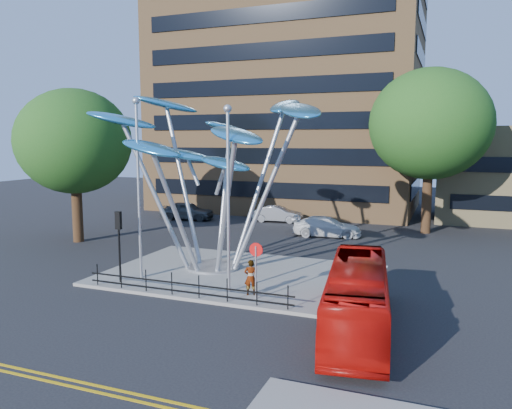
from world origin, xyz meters
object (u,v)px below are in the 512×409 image
at_px(no_entry_sign_island, 256,261).
at_px(red_bus, 357,297).
at_px(street_lamp_right, 228,182).
at_px(parked_car_right, 327,227).
at_px(street_lamp_left, 138,173).
at_px(parked_car_mid, 278,214).
at_px(parked_car_left, 187,211).
at_px(pedestrian, 251,277).
at_px(leaf_sculpture, 212,141).
at_px(traffic_light_island, 119,231).
at_px(tree_left, 74,142).
at_px(tree_right, 430,124).

height_order(no_entry_sign_island, red_bus, no_entry_sign_island).
relative_size(street_lamp_right, parked_car_right, 1.69).
xyz_separation_m(street_lamp_left, parked_car_mid, (0.60, 19.14, -4.67)).
distance_m(no_entry_sign_island, parked_car_right, 15.53).
bearing_deg(street_lamp_left, street_lamp_right, -5.71).
xyz_separation_m(street_lamp_right, parked_car_left, (-12.16, 17.91, -4.30)).
height_order(pedestrian, parked_car_right, pedestrian).
relative_size(leaf_sculpture, parked_car_mid, 3.07).
xyz_separation_m(street_lamp_right, traffic_light_island, (-5.50, -0.50, -2.48)).
distance_m(tree_left, parked_car_right, 18.41).
distance_m(tree_right, tree_left, 25.09).
height_order(tree_right, parked_car_right, tree_right).
relative_size(tree_right, leaf_sculpture, 0.95).
bearing_deg(tree_left, leaf_sculpture, -15.55).
distance_m(tree_left, street_lamp_right, 16.19).
height_order(leaf_sculpture, street_lamp_left, leaf_sculpture).
bearing_deg(pedestrian, parked_car_right, -110.85).
bearing_deg(street_lamp_left, traffic_light_island, -116.57).
bearing_deg(parked_car_left, traffic_light_island, -168.08).
height_order(leaf_sculpture, parked_car_left, leaf_sculpture).
bearing_deg(street_lamp_right, red_bus, -18.61).
xyz_separation_m(tree_right, parked_car_right, (-6.58, -4.00, -7.33)).
xyz_separation_m(tree_right, street_lamp_left, (-12.50, -18.50, -2.68)).
bearing_deg(traffic_light_island, no_entry_sign_island, 0.13).
bearing_deg(street_lamp_right, pedestrian, -4.88).
bearing_deg(leaf_sculpture, parked_car_right, 72.87).
bearing_deg(parked_car_left, tree_left, 159.92).
bearing_deg(leaf_sculpture, parked_car_mid, 96.55).
relative_size(street_lamp_right, parked_car_left, 1.79).
bearing_deg(parked_car_right, street_lamp_left, 149.37).
relative_size(traffic_light_island, parked_car_left, 0.74).
relative_size(street_lamp_right, pedestrian, 5.22).
relative_size(no_entry_sign_island, parked_car_mid, 0.59).
relative_size(tree_right, street_lamp_right, 1.46).
bearing_deg(red_bus, parked_car_left, 124.25).
bearing_deg(no_entry_sign_island, leaf_sculpture, 134.33).
relative_size(tree_left, red_bus, 1.16).
relative_size(leaf_sculpture, no_entry_sign_island, 5.19).
height_order(street_lamp_right, parked_car_right, street_lamp_right).
relative_size(leaf_sculpture, pedestrian, 7.99).
distance_m(leaf_sculpture, parked_car_left, 18.20).
height_order(tree_right, parked_car_left, tree_right).
distance_m(parked_car_left, parked_car_mid, 7.95).
bearing_deg(tree_left, no_entry_sign_island, -25.07).
bearing_deg(traffic_light_island, pedestrian, 3.52).
bearing_deg(red_bus, parked_car_right, 98.70).
xyz_separation_m(tree_left, red_bus, (20.60, -9.05, -5.56)).
distance_m(street_lamp_left, pedestrian, 7.55).
height_order(street_lamp_left, parked_car_left, street_lamp_left).
xyz_separation_m(tree_right, red_bus, (-1.40, -21.05, -6.80)).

